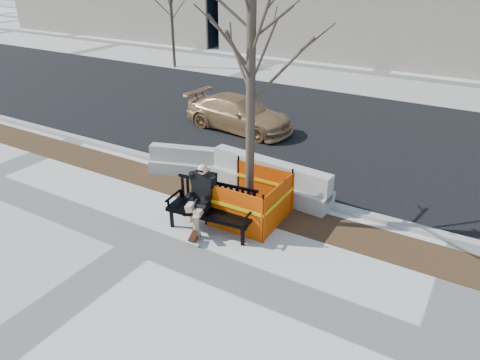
% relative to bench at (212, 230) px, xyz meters
% --- Properties ---
extents(ground, '(120.00, 120.00, 0.00)m').
position_rel_bench_xyz_m(ground, '(-0.97, -1.19, 0.00)').
color(ground, beige).
rests_on(ground, ground).
extents(mulch_strip, '(40.00, 1.20, 0.02)m').
position_rel_bench_xyz_m(mulch_strip, '(-0.97, 1.41, 0.00)').
color(mulch_strip, '#47301C').
rests_on(mulch_strip, ground).
extents(asphalt_street, '(60.00, 10.40, 0.01)m').
position_rel_bench_xyz_m(asphalt_street, '(-0.97, 7.61, 0.00)').
color(asphalt_street, black).
rests_on(asphalt_street, ground).
extents(curb, '(60.00, 0.25, 0.12)m').
position_rel_bench_xyz_m(curb, '(-0.97, 2.36, 0.06)').
color(curb, '#9E9B93').
rests_on(curb, ground).
extents(bench, '(2.14, 0.96, 1.10)m').
position_rel_bench_xyz_m(bench, '(0.00, 0.00, 0.00)').
color(bench, black).
rests_on(bench, ground).
extents(seated_man, '(0.76, 1.14, 1.51)m').
position_rel_bench_xyz_m(seated_man, '(-0.28, 0.03, 0.00)').
color(seated_man, black).
rests_on(seated_man, ground).
extents(tree_fence, '(2.39, 2.39, 5.94)m').
position_rel_bench_xyz_m(tree_fence, '(0.50, 0.88, 0.00)').
color(tree_fence, '#F45200').
rests_on(tree_fence, ground).
extents(sedan, '(4.23, 2.01, 1.19)m').
position_rel_bench_xyz_m(sedan, '(-2.94, 6.14, 0.00)').
color(sedan, '#A87B4E').
rests_on(sedan, ground).
extents(jersey_barrier_left, '(2.99, 1.47, 0.85)m').
position_rel_bench_xyz_m(jersey_barrier_left, '(-1.89, 2.24, 0.00)').
color(jersey_barrier_left, '#9D9B93').
rests_on(jersey_barrier_left, ground).
extents(jersey_barrier_right, '(3.48, 0.99, 0.98)m').
position_rel_bench_xyz_m(jersey_barrier_right, '(0.33, 2.23, 0.00)').
color(jersey_barrier_right, '#A8A59D').
rests_on(jersey_barrier_right, ground).
extents(far_tree_left, '(2.35, 2.35, 4.95)m').
position_rel_bench_xyz_m(far_tree_left, '(-11.49, 13.24, 0.00)').
color(far_tree_left, '#4D3E31').
rests_on(far_tree_left, ground).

